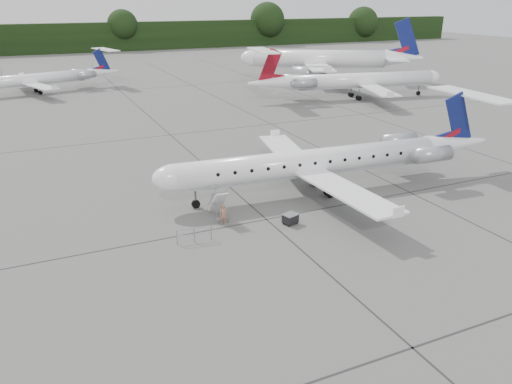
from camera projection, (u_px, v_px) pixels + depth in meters
name	position (u px, v px, depth m)	size (l,w,h in m)	color
ground	(338.00, 237.00, 32.48)	(320.00, 320.00, 0.00)	slate
treeline	(86.00, 38.00, 141.36)	(260.00, 4.00, 8.00)	black
main_regional_jet	(312.00, 150.00, 38.71)	(27.83, 20.04, 7.14)	white
airstair	(218.00, 203.00, 35.04)	(0.85, 2.35, 2.24)	white
passenger	(224.00, 215.00, 34.01)	(0.55, 0.36, 1.51)	#91614F
safety_railing	(194.00, 235.00, 31.69)	(2.20, 0.08, 1.00)	gray
baggage_cart	(290.00, 219.00, 34.29)	(0.94, 0.76, 0.81)	black
bg_narrowbody	(319.00, 50.00, 92.16)	(31.03, 22.34, 11.14)	white
bg_regional_left	(30.00, 74.00, 79.82)	(24.36, 17.54, 6.39)	white
bg_regional_right	(363.00, 73.00, 76.02)	(29.60, 21.31, 7.77)	white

